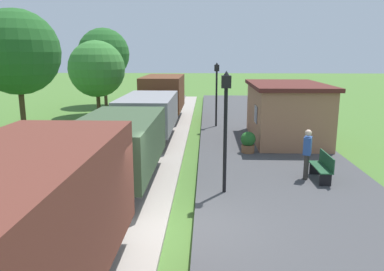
{
  "coord_description": "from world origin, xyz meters",
  "views": [
    {
      "loc": [
        0.5,
        -8.57,
        4.43
      ],
      "look_at": [
        0.0,
        4.18,
        1.65
      ],
      "focal_mm": 35.18,
      "sensor_mm": 36.0,
      "label": 1
    }
  ],
  "objects_px": {
    "bench_near_hut": "(323,166)",
    "person_waiting": "(307,152)",
    "potted_planter": "(248,142)",
    "station_hut": "(286,111)",
    "tree_trackside_far": "(17,52)",
    "tree_field_left": "(97,69)",
    "freight_train": "(136,125)",
    "lamp_post_near": "(226,110)",
    "lamp_post_far": "(217,83)",
    "tree_field_distant": "(104,54)"
  },
  "relations": [
    {
      "from": "person_waiting",
      "to": "potted_planter",
      "type": "bearing_deg",
      "value": -43.41
    },
    {
      "from": "station_hut",
      "to": "potted_planter",
      "type": "distance_m",
      "value": 3.5
    },
    {
      "from": "potted_planter",
      "to": "lamp_post_near",
      "type": "xyz_separation_m",
      "value": [
        -1.23,
        -4.78,
        2.08
      ]
    },
    {
      "from": "lamp_post_near",
      "to": "tree_field_left",
      "type": "bearing_deg",
      "value": 117.86
    },
    {
      "from": "person_waiting",
      "to": "tree_field_left",
      "type": "distance_m",
      "value": 18.62
    },
    {
      "from": "person_waiting",
      "to": "tree_trackside_far",
      "type": "height_order",
      "value": "tree_trackside_far"
    },
    {
      "from": "potted_planter",
      "to": "lamp_post_near",
      "type": "bearing_deg",
      "value": -104.44
    },
    {
      "from": "potted_planter",
      "to": "tree_field_distant",
      "type": "height_order",
      "value": "tree_field_distant"
    },
    {
      "from": "lamp_post_near",
      "to": "tree_field_left",
      "type": "distance_m",
      "value": 18.12
    },
    {
      "from": "person_waiting",
      "to": "lamp_post_far",
      "type": "height_order",
      "value": "lamp_post_far"
    },
    {
      "from": "station_hut",
      "to": "potted_planter",
      "type": "height_order",
      "value": "station_hut"
    },
    {
      "from": "bench_near_hut",
      "to": "person_waiting",
      "type": "height_order",
      "value": "person_waiting"
    },
    {
      "from": "station_hut",
      "to": "person_waiting",
      "type": "height_order",
      "value": "station_hut"
    },
    {
      "from": "person_waiting",
      "to": "lamp_post_far",
      "type": "xyz_separation_m",
      "value": [
        -2.83,
        9.44,
        1.62
      ]
    },
    {
      "from": "person_waiting",
      "to": "tree_trackside_far",
      "type": "bearing_deg",
      "value": -6.53
    },
    {
      "from": "potted_planter",
      "to": "tree_trackside_far",
      "type": "distance_m",
      "value": 12.67
    },
    {
      "from": "tree_trackside_far",
      "to": "tree_field_distant",
      "type": "relative_size",
      "value": 1.02
    },
    {
      "from": "lamp_post_far",
      "to": "potted_planter",
      "type": "bearing_deg",
      "value": -78.44
    },
    {
      "from": "tree_trackside_far",
      "to": "tree_field_left",
      "type": "height_order",
      "value": "tree_trackside_far"
    },
    {
      "from": "freight_train",
      "to": "bench_near_hut",
      "type": "height_order",
      "value": "freight_train"
    },
    {
      "from": "tree_trackside_far",
      "to": "station_hut",
      "type": "bearing_deg",
      "value": -3.92
    },
    {
      "from": "lamp_post_far",
      "to": "tree_field_left",
      "type": "distance_m",
      "value": 9.95
    },
    {
      "from": "tree_trackside_far",
      "to": "tree_field_left",
      "type": "bearing_deg",
      "value": 76.36
    },
    {
      "from": "bench_near_hut",
      "to": "potted_planter",
      "type": "relative_size",
      "value": 1.64
    },
    {
      "from": "station_hut",
      "to": "lamp_post_near",
      "type": "height_order",
      "value": "lamp_post_near"
    },
    {
      "from": "potted_planter",
      "to": "lamp_post_far",
      "type": "distance_m",
      "value": 6.49
    },
    {
      "from": "potted_planter",
      "to": "bench_near_hut",
      "type": "bearing_deg",
      "value": -58.91
    },
    {
      "from": "freight_train",
      "to": "station_hut",
      "type": "distance_m",
      "value": 7.53
    },
    {
      "from": "lamp_post_far",
      "to": "tree_trackside_far",
      "type": "relative_size",
      "value": 0.55
    },
    {
      "from": "lamp_post_far",
      "to": "tree_field_left",
      "type": "bearing_deg",
      "value": 148.41
    },
    {
      "from": "freight_train",
      "to": "tree_field_left",
      "type": "bearing_deg",
      "value": 112.91
    },
    {
      "from": "station_hut",
      "to": "potted_planter",
      "type": "xyz_separation_m",
      "value": [
        -2.1,
        -2.65,
        -0.93
      ]
    },
    {
      "from": "station_hut",
      "to": "tree_trackside_far",
      "type": "bearing_deg",
      "value": 176.08
    },
    {
      "from": "person_waiting",
      "to": "tree_field_left",
      "type": "xyz_separation_m",
      "value": [
        -11.29,
        14.65,
        2.17
      ]
    },
    {
      "from": "lamp_post_far",
      "to": "tree_field_left",
      "type": "relative_size",
      "value": 0.69
    },
    {
      "from": "freight_train",
      "to": "tree_field_left",
      "type": "height_order",
      "value": "tree_field_left"
    },
    {
      "from": "tree_field_left",
      "to": "tree_field_distant",
      "type": "relative_size",
      "value": 0.82
    },
    {
      "from": "station_hut",
      "to": "freight_train",
      "type": "bearing_deg",
      "value": -154.55
    },
    {
      "from": "bench_near_hut",
      "to": "station_hut",
      "type": "bearing_deg",
      "value": 90.19
    },
    {
      "from": "bench_near_hut",
      "to": "potted_planter",
      "type": "bearing_deg",
      "value": 121.09
    },
    {
      "from": "freight_train",
      "to": "person_waiting",
      "type": "xyz_separation_m",
      "value": [
        6.3,
        -2.83,
        -0.37
      ]
    },
    {
      "from": "station_hut",
      "to": "bench_near_hut",
      "type": "xyz_separation_m",
      "value": [
        0.02,
        -6.16,
        -0.93
      ]
    },
    {
      "from": "freight_train",
      "to": "bench_near_hut",
      "type": "relative_size",
      "value": 17.33
    },
    {
      "from": "tree_trackside_far",
      "to": "tree_field_distant",
      "type": "xyz_separation_m",
      "value": [
        0.98,
        12.95,
        -0.1
      ]
    },
    {
      "from": "bench_near_hut",
      "to": "person_waiting",
      "type": "bearing_deg",
      "value": 169.12
    },
    {
      "from": "lamp_post_near",
      "to": "potted_planter",
      "type": "bearing_deg",
      "value": 75.56
    },
    {
      "from": "lamp_post_far",
      "to": "tree_field_distant",
      "type": "bearing_deg",
      "value": 131.63
    },
    {
      "from": "station_hut",
      "to": "tree_field_left",
      "type": "bearing_deg",
      "value": 143.96
    },
    {
      "from": "lamp_post_near",
      "to": "lamp_post_far",
      "type": "height_order",
      "value": "same"
    },
    {
      "from": "potted_planter",
      "to": "tree_trackside_far",
      "type": "relative_size",
      "value": 0.14
    }
  ]
}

